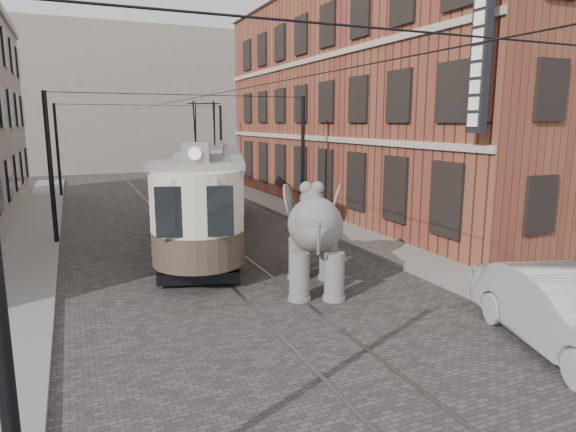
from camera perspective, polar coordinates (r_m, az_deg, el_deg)
name	(u,v)px	position (r m, az deg, el deg)	size (l,w,h in m)	color
ground	(237,269)	(16.91, -5.82, -5.98)	(120.00, 120.00, 0.00)	#423F3D
tram_rails	(237,268)	(16.91, -5.82, -5.94)	(1.54, 80.00, 0.02)	slate
sidewalk_right	(388,249)	(19.47, 11.30, -3.68)	(2.00, 60.00, 0.15)	slate
sidewalk_left	(18,292)	(16.28, -28.41, -7.64)	(2.00, 60.00, 0.15)	slate
brick_building	(374,101)	(29.16, 9.79, 12.80)	(8.00, 26.00, 12.00)	brown
distant_block	(118,101)	(55.73, -18.79, 12.32)	(28.00, 10.00, 14.00)	gray
catenary	(194,167)	(21.07, -10.63, 5.50)	(11.00, 30.20, 6.00)	black
tram	(206,170)	(21.47, -9.30, 5.14)	(2.93, 14.19, 5.63)	beige
elephant	(315,239)	(14.49, 3.10, -2.66)	(2.68, 4.87, 2.98)	#625F5A
parked_car	(568,313)	(12.26, 29.26, -9.64)	(1.83, 5.19, 1.71)	#A3A3A8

